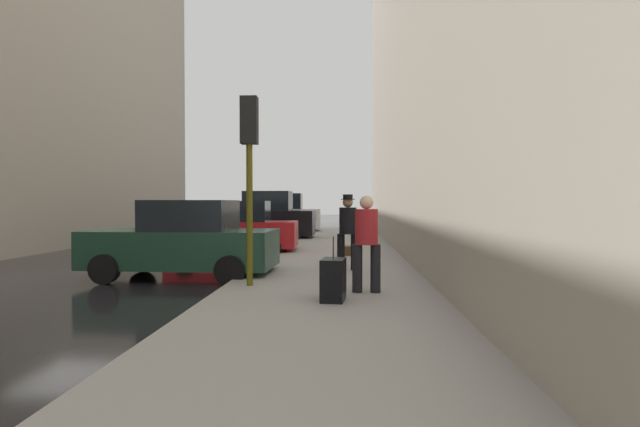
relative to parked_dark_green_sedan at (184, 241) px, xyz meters
name	(u,v)px	position (x,y,z in m)	size (l,w,h in m)	color
ground_plane	(82,275)	(-2.65, 0.43, -0.85)	(120.00, 120.00, 0.00)	black
sidewalk	(331,274)	(3.35, 0.43, -0.77)	(4.00, 40.00, 0.15)	gray
parked_dark_green_sedan	(184,241)	(0.00, 0.00, 0.00)	(4.26, 2.18, 1.79)	#193828
parked_red_hatchback	(235,229)	(0.00, 5.23, 0.00)	(4.26, 2.17, 1.79)	#B2191E
parked_black_suv	(265,218)	(0.00, 11.33, 0.18)	(4.64, 2.13, 2.25)	black
parked_white_van	(281,215)	(0.00, 16.88, 0.18)	(4.63, 2.12, 2.25)	silver
fire_hydrant	(288,241)	(1.80, 4.89, -0.35)	(0.42, 0.22, 0.70)	red
traffic_light	(249,149)	(1.85, -1.75, 1.91)	(0.32, 0.32, 3.60)	#514C0F
pedestrian_in_red_jacket	(366,238)	(4.05, -2.40, 0.26)	(0.50, 0.40, 1.71)	black
pedestrian_with_fedora	(348,228)	(3.74, 0.49, 0.29)	(0.51, 0.42, 1.78)	black
rolling_suitcase	(333,280)	(3.49, -3.18, -0.36)	(0.42, 0.60, 1.04)	black
duffel_bag	(348,251)	(3.76, 3.79, -0.56)	(0.32, 0.44, 0.28)	#472D19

